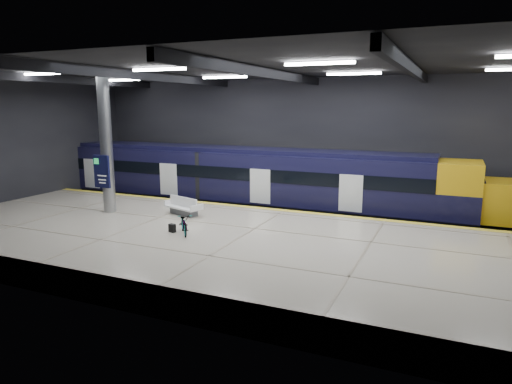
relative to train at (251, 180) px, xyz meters
The scene contains 10 objects.
ground 6.65m from the train, 60.30° to the right, with size 30.00×30.00×0.00m, color black.
room_shell 7.31m from the train, 60.30° to the right, with size 30.10×16.10×8.05m.
platform 8.72m from the train, 68.59° to the right, with size 30.00×11.00×1.10m, color #B4A898.
safety_strip 4.28m from the train, 41.22° to the right, with size 30.00×0.40×0.01m, color yellow.
rails 3.71m from the train, ahead, with size 30.00×1.52×0.16m.
train is the anchor object (origin of this frame).
bench 5.72m from the train, 101.01° to the right, with size 2.15×1.39×0.88m.
bicycle 8.49m from the train, 84.81° to the right, with size 0.59×1.69×0.89m, color #99999E.
pannier_bag 8.48m from the train, 88.87° to the right, with size 0.30×0.18×0.35m, color black.
info_column 8.49m from the train, 126.71° to the right, with size 0.90×0.78×6.90m.
Camera 1 is at (7.79, -18.59, 6.39)m, focal length 32.00 mm.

